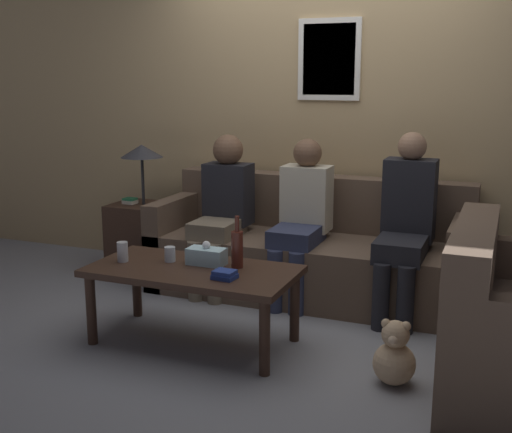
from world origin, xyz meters
The scene contains 14 objects.
ground_plane centered at (0.00, 0.00, 0.00)m, with size 16.00×16.00×0.00m, color gray.
wall_back centered at (0.00, 0.95, 1.30)m, with size 9.00×0.08×2.60m.
couch_main centered at (0.00, 0.50, 0.30)m, with size 2.28×0.84×0.84m.
coffee_table centered at (-0.37, -0.64, 0.41)m, with size 1.23×0.62×0.47m.
side_table_with_lamp centered at (-1.43, 0.46, 0.36)m, with size 0.43×0.41×1.05m.
wine_bottle centered at (-0.13, -0.52, 0.59)m, with size 0.07×0.07×0.31m.
drinking_glass centered at (-0.56, -0.56, 0.51)m, with size 0.07×0.07×0.09m.
book_stack centered at (-0.11, -0.75, 0.49)m, with size 0.13×0.12×0.05m.
soda_can centered at (-0.83, -0.67, 0.53)m, with size 0.07×0.07×0.12m.
tissue_box centered at (-0.33, -0.54, 0.52)m, with size 0.23×0.12×0.14m.
person_left centered at (-0.63, 0.34, 0.64)m, with size 0.34×0.58×1.16m.
person_middle centered at (-0.02, 0.35, 0.62)m, with size 0.34×0.60×1.15m.
person_right centered at (0.71, 0.34, 0.65)m, with size 0.34×0.64×1.22m.
teddy_bear centered at (0.85, -0.73, 0.15)m, with size 0.22×0.22×0.35m.
Camera 1 is at (1.34, -3.87, 1.57)m, focal length 45.00 mm.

